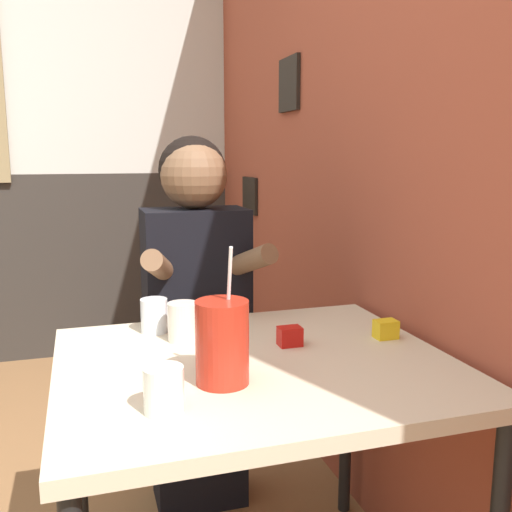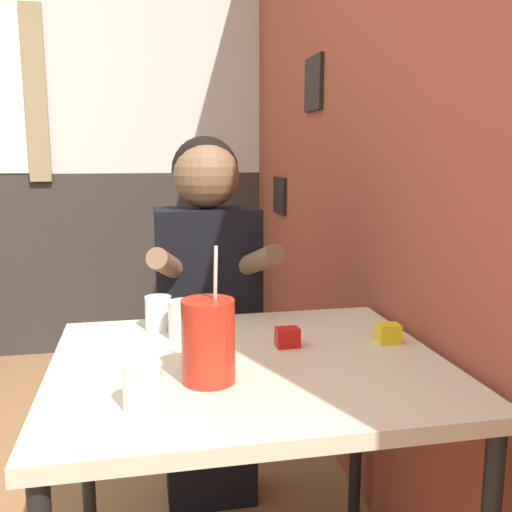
# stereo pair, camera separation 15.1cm
# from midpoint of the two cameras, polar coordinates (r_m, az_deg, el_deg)

# --- Properties ---
(brick_wall_right) EXTENTS (0.08, 4.53, 2.70)m
(brick_wall_right) POSITION_cam_midpoint_polar(r_m,az_deg,el_deg) (2.42, 3.20, 13.39)
(brick_wall_right) COLOR brown
(brick_wall_right) RESTS_ON ground_plane
(main_table) EXTENTS (0.94, 0.81, 0.72)m
(main_table) POSITION_cam_midpoint_polar(r_m,az_deg,el_deg) (1.43, -3.10, -12.95)
(main_table) COLOR beige
(main_table) RESTS_ON ground_plane
(person_seated) EXTENTS (0.42, 0.41, 1.27)m
(person_seated) POSITION_cam_midpoint_polar(r_m,az_deg,el_deg) (1.94, -8.21, -5.75)
(person_seated) COLOR black
(person_seated) RESTS_ON ground_plane
(cocktail_pitcher) EXTENTS (0.12, 0.12, 0.30)m
(cocktail_pitcher) POSITION_cam_midpoint_polar(r_m,az_deg,el_deg) (1.25, -6.89, -8.62)
(cocktail_pitcher) COLOR #B22819
(cocktail_pitcher) RESTS_ON main_table
(glass_near_pitcher) EXTENTS (0.08, 0.08, 0.10)m
(glass_near_pitcher) POSITION_cam_midpoint_polar(r_m,az_deg,el_deg) (1.64, -12.77, -5.87)
(glass_near_pitcher) COLOR silver
(glass_near_pitcher) RESTS_ON main_table
(glass_center) EXTENTS (0.08, 0.08, 0.09)m
(glass_center) POSITION_cam_midpoint_polar(r_m,az_deg,el_deg) (1.15, -13.03, -12.98)
(glass_center) COLOR silver
(glass_center) RESTS_ON main_table
(glass_far_side) EXTENTS (0.08, 0.08, 0.10)m
(glass_far_side) POSITION_cam_midpoint_polar(r_m,az_deg,el_deg) (1.55, -10.11, -6.53)
(glass_far_side) COLOR silver
(glass_far_side) RESTS_ON main_table
(condiment_ketchup) EXTENTS (0.06, 0.04, 0.05)m
(condiment_ketchup) POSITION_cam_midpoint_polar(r_m,az_deg,el_deg) (1.50, 0.50, -8.08)
(condiment_ketchup) COLOR #B7140F
(condiment_ketchup) RESTS_ON main_table
(condiment_mustard) EXTENTS (0.06, 0.04, 0.05)m
(condiment_mustard) POSITION_cam_midpoint_polar(r_m,az_deg,el_deg) (1.58, 10.20, -7.26)
(condiment_mustard) COLOR yellow
(condiment_mustard) RESTS_ON main_table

